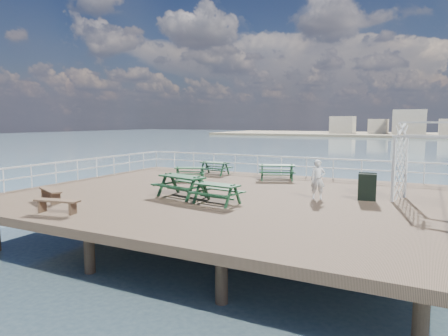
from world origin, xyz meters
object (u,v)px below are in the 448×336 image
(picnic_table_a, at_px, (190,171))
(picnic_table_e, at_px, (217,189))
(picnic_table_c, at_px, (277,169))
(person, at_px, (318,179))
(flat_bench_near, at_px, (50,192))
(picnic_table_b, at_px, (215,166))
(picnic_table_d, at_px, (182,182))
(trellis_arbor, at_px, (431,168))
(flat_bench_far, at_px, (57,203))

(picnic_table_a, height_order, picnic_table_e, picnic_table_e)
(picnic_table_c, height_order, person, person)
(flat_bench_near, bearing_deg, picnic_table_b, 102.62)
(picnic_table_b, height_order, picnic_table_d, picnic_table_d)
(picnic_table_c, xyz_separation_m, trellis_arbor, (7.19, -3.24, 0.79))
(picnic_table_a, xyz_separation_m, picnic_table_b, (0.07, 2.59, 0.02))
(picnic_table_a, height_order, flat_bench_near, picnic_table_a)
(picnic_table_d, relative_size, picnic_table_e, 1.23)
(picnic_table_b, height_order, flat_bench_near, picnic_table_b)
(picnic_table_d, distance_m, trellis_arbor, 9.58)
(picnic_table_a, relative_size, person, 1.27)
(flat_bench_near, height_order, trellis_arbor, trellis_arbor)
(picnic_table_e, height_order, flat_bench_far, picnic_table_e)
(trellis_arbor, bearing_deg, picnic_table_e, -135.24)
(picnic_table_a, xyz_separation_m, picnic_table_c, (4.00, 2.23, 0.08))
(picnic_table_a, height_order, trellis_arbor, trellis_arbor)
(picnic_table_b, distance_m, flat_bench_near, 9.99)
(picnic_table_a, height_order, flat_bench_far, picnic_table_a)
(picnic_table_a, relative_size, trellis_arbor, 0.64)
(picnic_table_b, height_order, picnic_table_e, picnic_table_e)
(picnic_table_a, distance_m, flat_bench_far, 8.50)
(flat_bench_near, xyz_separation_m, flat_bench_far, (1.88, -1.29, -0.01))
(flat_bench_near, bearing_deg, picnic_table_a, 99.26)
(picnic_table_d, bearing_deg, picnic_table_c, 87.80)
(flat_bench_near, distance_m, flat_bench_far, 2.28)
(picnic_table_c, relative_size, trellis_arbor, 0.74)
(picnic_table_b, distance_m, person, 8.51)
(picnic_table_b, height_order, flat_bench_far, picnic_table_b)
(picnic_table_a, distance_m, picnic_table_c, 4.58)
(picnic_table_c, bearing_deg, flat_bench_near, -144.05)
(picnic_table_c, distance_m, trellis_arbor, 7.93)
(flat_bench_near, height_order, flat_bench_far, flat_bench_near)
(picnic_table_c, height_order, flat_bench_far, picnic_table_c)
(picnic_table_c, bearing_deg, picnic_table_e, -111.68)
(picnic_table_b, xyz_separation_m, flat_bench_near, (-1.93, -9.80, -0.16))
(picnic_table_b, bearing_deg, trellis_arbor, -13.43)
(picnic_table_d, height_order, person, person)
(picnic_table_a, relative_size, flat_bench_near, 1.19)
(picnic_table_b, bearing_deg, flat_bench_near, -96.61)
(picnic_table_d, bearing_deg, trellis_arbor, 32.90)
(picnic_table_e, bearing_deg, person, 47.50)
(picnic_table_d, relative_size, trellis_arbor, 0.77)
(picnic_table_a, bearing_deg, picnic_table_d, -87.75)
(picnic_table_b, distance_m, trellis_arbor, 11.73)
(picnic_table_c, height_order, trellis_arbor, trellis_arbor)
(picnic_table_c, relative_size, picnic_table_e, 1.19)
(flat_bench_far, distance_m, trellis_arbor, 13.49)
(picnic_table_c, relative_size, person, 1.46)
(picnic_table_a, height_order, picnic_table_d, picnic_table_d)
(picnic_table_c, distance_m, picnic_table_d, 6.59)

